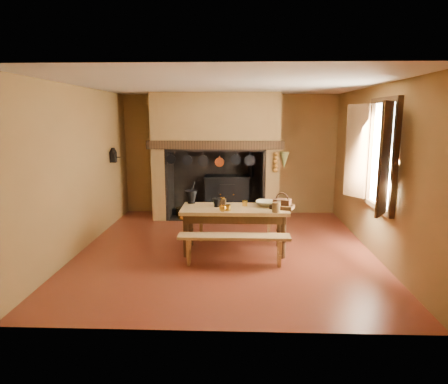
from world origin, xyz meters
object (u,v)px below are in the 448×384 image
at_px(coffee_grinder, 222,202).
at_px(mixing_bowl, 266,203).
at_px(bench_front, 234,243).
at_px(wicker_basket, 282,203).
at_px(work_table, 235,214).
at_px(iron_range, 228,195).

xyz_separation_m(coffee_grinder, mixing_bowl, (0.76, 0.01, -0.02)).
height_order(bench_front, coffee_grinder, coffee_grinder).
distance_m(mixing_bowl, wicker_basket, 0.30).
bearing_deg(work_table, iron_range, 94.24).
height_order(iron_range, coffee_grinder, iron_range).
relative_size(bench_front, coffee_grinder, 9.55).
bearing_deg(coffee_grinder, work_table, -25.41).
bearing_deg(coffee_grinder, wicker_basket, -2.20).
distance_m(iron_range, mixing_bowl, 2.57).
relative_size(work_table, bench_front, 1.03).
bearing_deg(bench_front, wicker_basket, 38.97).
bearing_deg(wicker_basket, work_table, -161.64).
bearing_deg(work_table, mixing_bowl, 14.21).
xyz_separation_m(iron_range, mixing_bowl, (0.73, -2.44, 0.34)).
bearing_deg(mixing_bowl, coffee_grinder, -179.53).
xyz_separation_m(bench_front, mixing_bowl, (0.54, 0.79, 0.46)).
relative_size(work_table, wicker_basket, 5.50).
bearing_deg(coffee_grinder, mixing_bowl, 6.34).
xyz_separation_m(work_table, coffee_grinder, (-0.22, 0.13, 0.19)).
relative_size(iron_range, wicker_basket, 4.91).
distance_m(work_table, mixing_bowl, 0.58).
distance_m(iron_range, coffee_grinder, 2.47).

